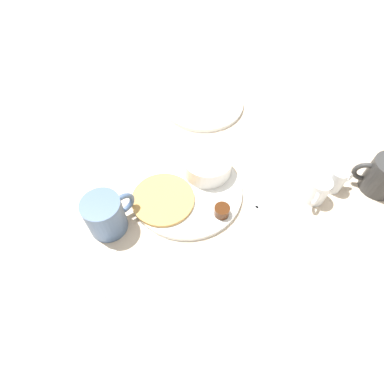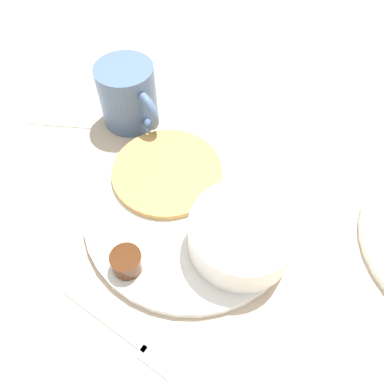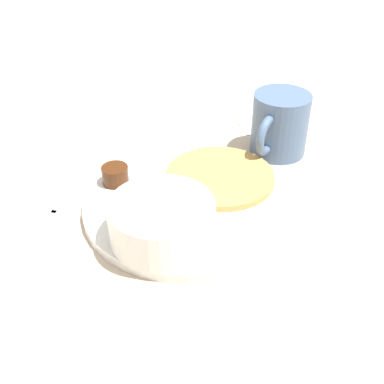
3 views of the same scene
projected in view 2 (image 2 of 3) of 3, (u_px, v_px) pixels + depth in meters
ground_plane at (191, 213)px, 0.47m from camera, size 4.00×4.00×0.00m
plate at (191, 211)px, 0.47m from camera, size 0.26×0.26×0.01m
pancake_stack at (167, 172)px, 0.49m from camera, size 0.15×0.15×0.01m
bowl at (241, 234)px, 0.41m from camera, size 0.12×0.12×0.05m
syrup_cup at (127, 262)px, 0.41m from camera, size 0.04×0.04×0.02m
butter_ramekin at (248, 259)px, 0.40m from camera, size 0.05×0.05×0.05m
coffee_mug at (129, 96)px, 0.54m from camera, size 0.09×0.11×0.09m
fork at (130, 338)px, 0.38m from camera, size 0.12×0.10×0.00m
napkin at (66, 109)px, 0.58m from camera, size 0.11×0.09×0.00m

